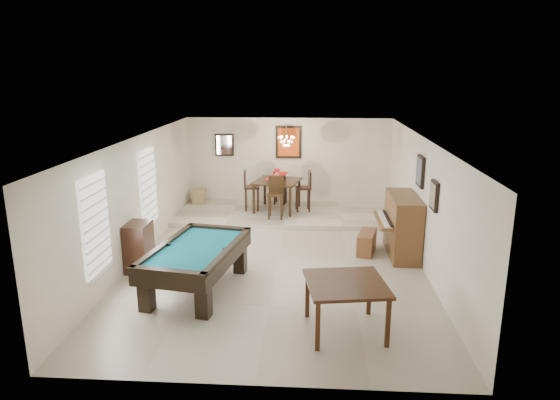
# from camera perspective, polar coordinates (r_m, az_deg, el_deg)

# --- Properties ---
(ground_plane) EXTENTS (6.00, 9.00, 0.02)m
(ground_plane) POSITION_cam_1_polar(r_m,az_deg,el_deg) (10.86, -0.21, -6.74)
(ground_plane) COLOR beige
(wall_back) EXTENTS (6.00, 0.04, 2.60)m
(wall_back) POSITION_cam_1_polar(r_m,az_deg,el_deg) (14.84, 0.98, 4.36)
(wall_back) COLOR silver
(wall_back) RESTS_ON ground_plane
(wall_front) EXTENTS (6.00, 0.04, 2.60)m
(wall_front) POSITION_cam_1_polar(r_m,az_deg,el_deg) (6.22, -3.10, -10.57)
(wall_front) COLOR silver
(wall_front) RESTS_ON ground_plane
(wall_left) EXTENTS (0.04, 9.00, 2.60)m
(wall_left) POSITION_cam_1_polar(r_m,az_deg,el_deg) (11.06, -15.91, 0.22)
(wall_left) COLOR silver
(wall_left) RESTS_ON ground_plane
(wall_right) EXTENTS (0.04, 9.00, 2.60)m
(wall_right) POSITION_cam_1_polar(r_m,az_deg,el_deg) (10.68, 16.06, -0.30)
(wall_right) COLOR silver
(wall_right) RESTS_ON ground_plane
(ceiling) EXTENTS (6.00, 9.00, 0.04)m
(ceiling) POSITION_cam_1_polar(r_m,az_deg,el_deg) (10.20, -0.22, 7.05)
(ceiling) COLOR white
(ceiling) RESTS_ON wall_back
(dining_step) EXTENTS (6.00, 2.50, 0.12)m
(dining_step) POSITION_cam_1_polar(r_m,az_deg,el_deg) (13.91, 0.71, -1.59)
(dining_step) COLOR beige
(dining_step) RESTS_ON ground_plane
(window_left_front) EXTENTS (0.06, 1.00, 1.70)m
(window_left_front) POSITION_cam_1_polar(r_m,az_deg,el_deg) (9.06, -20.33, -2.63)
(window_left_front) COLOR white
(window_left_front) RESTS_ON wall_left
(window_left_rear) EXTENTS (0.06, 1.00, 1.70)m
(window_left_rear) POSITION_cam_1_polar(r_m,az_deg,el_deg) (11.58, -14.83, 1.44)
(window_left_rear) COLOR white
(window_left_rear) RESTS_ON wall_left
(pool_table) EXTENTS (1.73, 2.65, 0.82)m
(pool_table) POSITION_cam_1_polar(r_m,az_deg,el_deg) (9.37, -9.46, -7.76)
(pool_table) COLOR black
(pool_table) RESTS_ON ground_plane
(square_table) EXTENTS (1.35, 1.35, 0.82)m
(square_table) POSITION_cam_1_polar(r_m,az_deg,el_deg) (7.93, 7.48, -12.00)
(square_table) COLOR black
(square_table) RESTS_ON ground_plane
(upright_piano) EXTENTS (0.89, 1.59, 1.33)m
(upright_piano) POSITION_cam_1_polar(r_m,az_deg,el_deg) (11.17, 13.04, -2.85)
(upright_piano) COLOR brown
(upright_piano) RESTS_ON ground_plane
(piano_bench) EXTENTS (0.53, 0.90, 0.47)m
(piano_bench) POSITION_cam_1_polar(r_m,az_deg,el_deg) (11.29, 9.88, -4.79)
(piano_bench) COLOR brown
(piano_bench) RESTS_ON ground_plane
(apothecary_chest) EXTENTS (0.44, 0.66, 0.99)m
(apothecary_chest) POSITION_cam_1_polar(r_m,az_deg,el_deg) (10.49, -15.81, -5.16)
(apothecary_chest) COLOR black
(apothecary_chest) RESTS_ON ground_plane
(dining_table) EXTENTS (1.40, 1.40, 0.98)m
(dining_table) POSITION_cam_1_polar(r_m,az_deg,el_deg) (13.94, -0.35, 0.79)
(dining_table) COLOR black
(dining_table) RESTS_ON dining_step
(flower_vase) EXTENTS (0.16, 0.16, 0.23)m
(flower_vase) POSITION_cam_1_polar(r_m,az_deg,el_deg) (13.81, -0.35, 3.22)
(flower_vase) COLOR #B60F24
(flower_vase) RESTS_ON dining_table
(dining_chair_south) EXTENTS (0.42, 0.42, 1.11)m
(dining_chair_south) POSITION_cam_1_polar(r_m,az_deg,el_deg) (13.18, -0.50, 0.27)
(dining_chair_south) COLOR black
(dining_chair_south) RESTS_ON dining_step
(dining_chair_north) EXTENTS (0.40, 0.40, 0.98)m
(dining_chair_north) POSITION_cam_1_polar(r_m,az_deg,el_deg) (14.62, 0.03, 1.45)
(dining_chair_north) COLOR black
(dining_chair_north) RESTS_ON dining_step
(dining_chair_west) EXTENTS (0.46, 0.46, 1.13)m
(dining_chair_west) POSITION_cam_1_polar(r_m,az_deg,el_deg) (13.97, -3.24, 1.11)
(dining_chair_west) COLOR black
(dining_chair_west) RESTS_ON dining_step
(dining_chair_east) EXTENTS (0.46, 0.46, 1.12)m
(dining_chair_east) POSITION_cam_1_polar(r_m,az_deg,el_deg) (13.90, 2.64, 1.03)
(dining_chair_east) COLOR black
(dining_chair_east) RESTS_ON dining_step
(corner_bench) EXTENTS (0.39, 0.47, 0.40)m
(corner_bench) POSITION_cam_1_polar(r_m,az_deg,el_deg) (14.97, -9.22, 0.43)
(corner_bench) COLOR tan
(corner_bench) RESTS_ON dining_step
(chandelier) EXTENTS (0.44, 0.44, 0.60)m
(chandelier) POSITION_cam_1_polar(r_m,az_deg,el_deg) (13.42, 0.73, 7.16)
(chandelier) COLOR #FFE5B2
(chandelier) RESTS_ON ceiling
(back_painting) EXTENTS (0.75, 0.06, 0.95)m
(back_painting) POSITION_cam_1_polar(r_m,az_deg,el_deg) (14.71, 0.98, 6.63)
(back_painting) COLOR #D84C14
(back_painting) RESTS_ON wall_back
(back_mirror) EXTENTS (0.55, 0.06, 0.65)m
(back_mirror) POSITION_cam_1_polar(r_m,az_deg,el_deg) (14.93, -6.37, 6.28)
(back_mirror) COLOR white
(back_mirror) RESTS_ON wall_back
(right_picture_upper) EXTENTS (0.06, 0.55, 0.65)m
(right_picture_upper) POSITION_cam_1_polar(r_m,az_deg,el_deg) (10.83, 15.75, 3.18)
(right_picture_upper) COLOR slate
(right_picture_upper) RESTS_ON wall_right
(right_picture_lower) EXTENTS (0.06, 0.45, 0.55)m
(right_picture_lower) POSITION_cam_1_polar(r_m,az_deg,el_deg) (9.63, 17.21, 0.48)
(right_picture_lower) COLOR gray
(right_picture_lower) RESTS_ON wall_right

